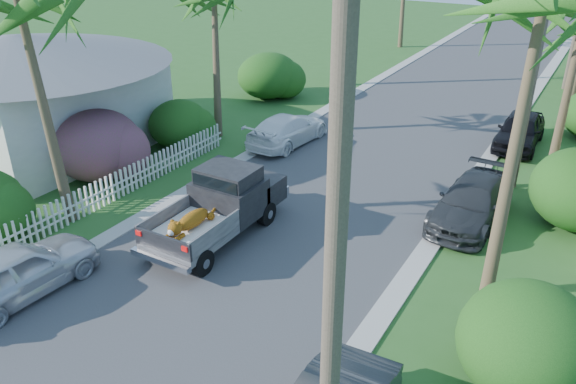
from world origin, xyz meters
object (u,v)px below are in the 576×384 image
Objects in this scene: pickup_truck at (224,202)px; parked_car_lf at (288,130)px; parked_car_rf at (520,131)px; house_left at (25,96)px; utility_pole_a at (333,305)px; parked_car_ln at (17,271)px; parked_car_rm at (472,202)px; utility_pole_b at (537,59)px.

pickup_truck is 7.78m from parked_car_lf.
pickup_truck is 13.77m from parked_car_rf.
house_left is (-18.00, -10.24, 1.42)m from parked_car_rf.
parked_car_rf is 20.76m from house_left.
utility_pole_a is at bearing 126.04° from parked_car_lf.
parked_car_ln is 11.59m from house_left.
parked_car_lf is at bearing -151.92° from parked_car_rf.
house_left reaches higher than pickup_truck.
parked_car_ln reaches higher than parked_car_rm.
parked_car_rf reaches higher than parked_car_lf.
parked_car_ln is at bearing -117.89° from parked_car_rf.
utility_pole_a is (0.70, -11.62, 3.94)m from parked_car_rm.
parked_car_lf is at bearing -88.58° from parked_car_ln.
parked_car_ln is 16.81m from utility_pole_b.
utility_pole_a is 15.00m from utility_pole_b.
parked_car_ln is (-2.59, -5.30, -0.29)m from pickup_truck.
parked_car_lf is at bearing 30.56° from house_left.
parked_car_ln is 12.78m from parked_car_lf.
parked_car_rf is 0.98× the size of parked_car_ln.
parked_car_rf reaches higher than parked_car_rm.
parked_car_ln is 0.47× the size of utility_pole_b.
utility_pole_b is (0.70, 3.38, 3.94)m from parked_car_rm.
utility_pole_b is (0.00, 15.00, 0.00)m from utility_pole_a.
pickup_truck reaches higher than parked_car_rf.
utility_pole_a is (0.60, -19.24, 3.89)m from parked_car_rf.
house_left reaches higher than parked_car_ln.
utility_pole_b is at bearing 17.88° from house_left.
parked_car_rf is (6.45, 12.16, -0.30)m from pickup_truck.
house_left is (-9.40, -5.55, 1.48)m from parked_car_lf.
pickup_truck is 0.57× the size of utility_pole_b.
utility_pole_a is 1.00× the size of utility_pole_b.
utility_pole_b reaches higher than parked_car_ln.
house_left is 19.70m from utility_pole_b.
pickup_truck is 0.57× the size of house_left.
pickup_truck is at bearing -9.42° from house_left.
parked_car_rm is 18.15m from house_left.
utility_pole_a is at bearing -84.26° from parked_car_rm.
utility_pole_b reaches higher than pickup_truck.
parked_car_lf is 0.49× the size of house_left.
house_left is 20.81m from utility_pole_a.
parked_car_lf is (-8.60, -4.69, -0.06)m from parked_car_rf.
utility_pole_b is (0.60, -4.24, 3.89)m from parked_car_rf.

